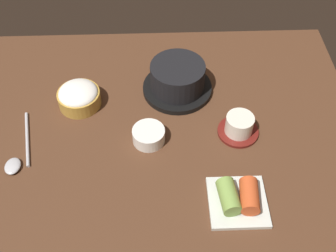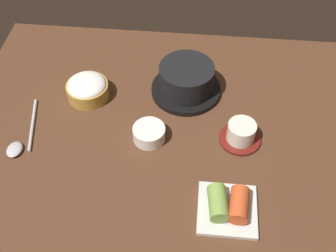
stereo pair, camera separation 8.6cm
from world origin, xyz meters
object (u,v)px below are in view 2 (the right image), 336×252
at_px(rice_bowl, 87,88).
at_px(tea_cup_with_saucer, 241,133).
at_px(banchan_cup_center, 149,133).
at_px(stone_pot, 186,80).
at_px(spoon, 21,141).
at_px(kimchi_plate, 228,206).

distance_m(rice_bowl, tea_cup_with_saucer, 0.41).
relative_size(rice_bowl, banchan_cup_center, 1.39).
bearing_deg(stone_pot, rice_bowl, -170.64).
bearing_deg(banchan_cup_center, spoon, -172.01).
bearing_deg(kimchi_plate, banchan_cup_center, 136.26).
relative_size(rice_bowl, kimchi_plate, 0.87).
distance_m(tea_cup_with_saucer, banchan_cup_center, 0.22).
xyz_separation_m(tea_cup_with_saucer, kimchi_plate, (-0.03, -0.20, -0.00)).
height_order(stone_pot, spoon, stone_pot).
height_order(stone_pot, kimchi_plate, stone_pot).
bearing_deg(tea_cup_with_saucer, rice_bowl, 164.29).
bearing_deg(rice_bowl, kimchi_plate, -40.02).
relative_size(stone_pot, rice_bowl, 1.69).
bearing_deg(spoon, tea_cup_with_saucer, 6.37).
distance_m(stone_pot, kimchi_plate, 0.37).
distance_m(rice_bowl, spoon, 0.21).
distance_m(stone_pot, banchan_cup_center, 0.19).
bearing_deg(stone_pot, kimchi_plate, -72.28).
distance_m(rice_bowl, kimchi_plate, 0.48).
bearing_deg(banchan_cup_center, kimchi_plate, -43.74).
xyz_separation_m(banchan_cup_center, kimchi_plate, (0.19, -0.18, 0.00)).
relative_size(stone_pot, spoon, 0.97).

